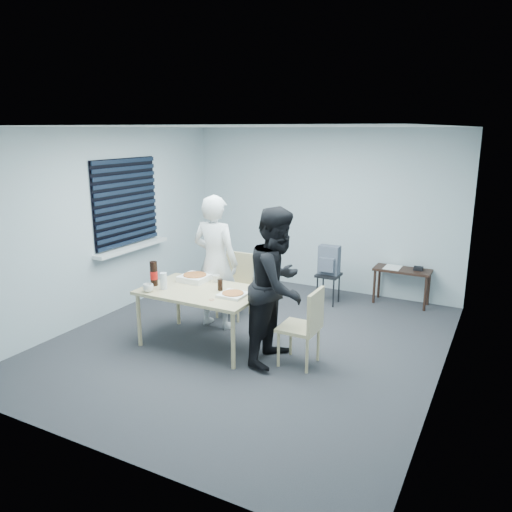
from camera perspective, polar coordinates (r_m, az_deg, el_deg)
The scene contains 19 objects.
room at distance 7.46m, azimuth -14.43°, elevation 5.14°, with size 5.00×5.00×5.00m.
dining_table at distance 6.05m, azimuth -6.19°, elevation -4.41°, with size 1.44×0.91×0.70m.
chair_far at distance 7.03m, azimuth -2.27°, elevation -2.74°, with size 0.42×0.42×0.89m.
chair_right at distance 5.56m, azimuth 5.78°, elevation -7.54°, with size 0.42×0.42×0.89m.
person_white at distance 6.53m, azimuth -4.66°, elevation -0.71°, with size 0.65×0.42×1.77m, color silver.
person_black at distance 5.55m, azimuth 2.51°, elevation -3.41°, with size 0.86×0.47×1.77m, color black.
side_table at distance 7.77m, azimuth 16.37°, elevation -2.00°, with size 0.83×0.37×0.55m.
stool at distance 7.59m, azimuth 8.28°, elevation -2.83°, with size 0.34×0.34×0.47m.
backpack at distance 7.49m, azimuth 8.33°, elevation -0.51°, with size 0.31×0.23×0.43m.
pizza_box_a at distance 6.39m, azimuth -7.00°, elevation -2.47°, with size 0.34×0.34×0.09m.
pizza_box_b at distance 5.78m, azimuth -2.66°, elevation -4.40°, with size 0.30×0.30×0.04m.
mug_a at distance 6.05m, azimuth -12.21°, elevation -3.58°, with size 0.12×0.12×0.10m, color white.
mug_b at distance 6.31m, azimuth -4.62°, elevation -2.58°, with size 0.10×0.10×0.09m, color white.
cola_glass at distance 5.98m, azimuth -4.12°, elevation -3.29°, with size 0.06×0.06×0.14m, color black.
soda_bottle at distance 6.25m, azimuth -11.60°, elevation -2.03°, with size 0.10×0.10×0.30m.
plastic_cups at distance 6.10m, azimuth -10.52°, elevation -2.82°, with size 0.08×0.08×0.20m, color silver.
rubber_band at distance 5.68m, azimuth -5.10°, elevation -5.00°, with size 0.06×0.06×0.00m, color red.
papers at distance 7.78m, azimuth 15.35°, elevation -1.26°, with size 0.23×0.32×0.01m, color white.
black_box at distance 7.73m, azimuth 18.07°, elevation -1.37°, with size 0.13×0.09×0.05m, color black.
Camera 1 is at (2.75, -5.07, 2.58)m, focal length 35.00 mm.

